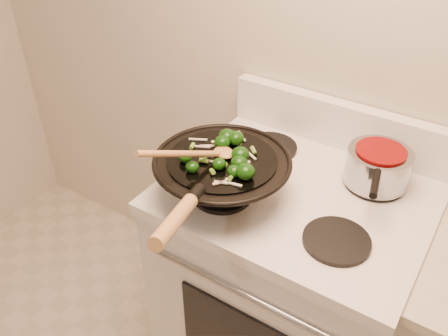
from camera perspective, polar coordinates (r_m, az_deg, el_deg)
The scene contains 5 objects.
stove at distance 1.77m, azimuth 7.68°, elevation -14.04°, with size 0.78×0.67×1.08m.
wok at distance 1.36m, azimuth -0.28°, elevation -0.83°, with size 0.40×0.64×0.24m.
stirfry at distance 1.32m, azimuth 0.53°, elevation 1.74°, with size 0.27×0.27×0.04m.
wooden_spoon at distance 1.28m, azimuth -2.78°, elevation 1.80°, with size 0.13×0.30×0.13m.
saucepan at distance 1.48m, azimuth 18.02°, elevation 0.22°, with size 0.19×0.31×0.11m.
Camera 1 is at (0.40, 0.11, 1.81)m, focal length 38.00 mm.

